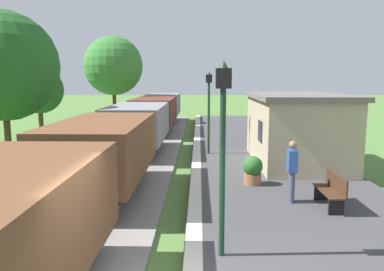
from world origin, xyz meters
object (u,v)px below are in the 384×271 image
lamp_post_far (209,97)px  tree_trackside_far (3,66)px  person_waiting (292,169)px  tree_field_left (39,90)px  tree_field_distant (113,66)px  potted_planter (253,170)px  freight_train (138,126)px  station_hut (296,128)px  lamp_post_near (223,124)px  bench_down_platform (265,134)px  bench_near_hut (331,190)px

lamp_post_far → tree_trackside_far: tree_trackside_far is taller
lamp_post_far → person_waiting: bearing=-73.0°
tree_field_left → tree_field_distant: (3.12, 6.14, 1.62)m
potted_planter → person_waiting: bearing=-65.4°
freight_train → lamp_post_far: 3.71m
person_waiting → tree_trackside_far: tree_trackside_far is taller
freight_train → station_hut: 7.30m
freight_train → lamp_post_near: 11.51m
bench_down_platform → potted_planter: (-1.76, -8.14, 0.00)m
station_hut → tree_trackside_far: bearing=174.9°
freight_train → station_hut: size_ratio=5.62×
station_hut → tree_trackside_far: size_ratio=0.89×
bench_near_hut → tree_field_left: (-13.02, 12.91, 2.23)m
freight_train → lamp_post_far: bearing=-13.3°
freight_train → bench_near_hut: size_ratio=21.73×
freight_train → potted_planter: freight_train is taller
bench_down_platform → tree_field_left: 13.46m
tree_field_left → tree_field_distant: tree_field_distant is taller
lamp_post_near → tree_trackside_far: size_ratio=0.57×
freight_train → person_waiting: freight_train is taller
bench_near_hut → lamp_post_near: (-3.06, -2.83, 2.08)m
tree_field_distant → person_waiting: bearing=-64.3°
potted_planter → lamp_post_near: lamp_post_near is taller
bench_near_hut → person_waiting: 1.14m
bench_down_platform → tree_field_distant: size_ratio=0.22×
bench_near_hut → potted_planter: potted_planter is taller
lamp_post_near → lamp_post_far: size_ratio=1.00×
potted_planter → tree_trackside_far: 11.53m
bench_near_hut → potted_planter: 2.83m
freight_train → lamp_post_near: bearing=-73.0°
station_hut → freight_train: bearing=158.8°
tree_trackside_far → potted_planter: bearing=-23.3°
tree_trackside_far → tree_field_left: (-1.16, 6.34, -1.19)m
station_hut → person_waiting: size_ratio=3.39×
person_waiting → tree_field_distant: 20.94m
lamp_post_near → station_hut: bearing=67.4°
station_hut → tree_field_left: size_ratio=1.32×
station_hut → potted_planter: (-2.17, -3.26, -0.93)m
bench_down_platform → freight_train: bearing=-160.6°
potted_planter → tree_field_distant: 19.10m
person_waiting → potted_planter: size_ratio=1.87×
station_hut → lamp_post_near: 9.06m
tree_field_left → freight_train: bearing=-36.0°
potted_planter → lamp_post_far: bearing=104.2°
bench_down_platform → tree_trackside_far: size_ratio=0.23×
person_waiting → tree_field_distant: size_ratio=0.25×
potted_planter → lamp_post_far: (-1.29, 5.10, 2.08)m
bench_near_hut → tree_field_left: tree_field_left is taller
lamp_post_near → lamp_post_far: same height
lamp_post_far → bench_near_hut: bearing=-67.3°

